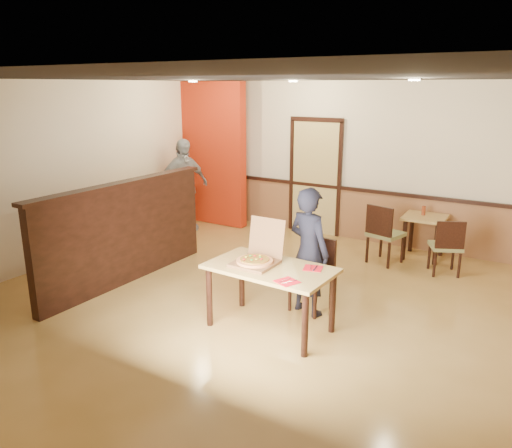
{
  "coord_description": "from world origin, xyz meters",
  "views": [
    {
      "loc": [
        3.1,
        -4.93,
        2.72
      ],
      "look_at": [
        0.05,
        0.0,
        1.1
      ],
      "focal_mm": 35.0,
      "sensor_mm": 36.0,
      "label": 1
    }
  ],
  "objects": [
    {
      "name": "floor",
      "position": [
        0.0,
        0.0,
        0.0
      ],
      "size": [
        7.0,
        7.0,
        0.0
      ],
      "primitive_type": "plane",
      "color": "tan",
      "rests_on": "ground"
    },
    {
      "name": "back_door",
      "position": [
        -0.8,
        3.46,
        1.05
      ],
      "size": [
        0.9,
        0.06,
        2.1
      ],
      "primitive_type": "cube",
      "color": "#D7BA6E",
      "rests_on": "wall_back"
    },
    {
      "name": "spot_a",
      "position": [
        -2.3,
        1.8,
        2.78
      ],
      "size": [
        0.14,
        0.14,
        0.02
      ],
      "primitive_type": "cylinder",
      "color": "#FFE4B2",
      "rests_on": "ceiling"
    },
    {
      "name": "booth_partition",
      "position": [
        -2.0,
        -0.2,
        0.74
      ],
      "size": [
        0.2,
        3.1,
        1.44
      ],
      "color": "black",
      "rests_on": "floor"
    },
    {
      "name": "chair_rail_back",
      "position": [
        0.0,
        3.45,
        0.92
      ],
      "size": [
        7.0,
        0.06,
        0.06
      ],
      "primitive_type": "cube",
      "color": "black",
      "rests_on": "wall_back"
    },
    {
      "name": "ceiling",
      "position": [
        0.0,
        0.0,
        2.8
      ],
      "size": [
        7.0,
        7.0,
        0.0
      ],
      "primitive_type": "plane",
      "rotation": [
        3.14,
        0.0,
        0.0
      ],
      "color": "black",
      "rests_on": "wall_back"
    },
    {
      "name": "napkin_near",
      "position": [
        0.84,
        -0.68,
        0.76
      ],
      "size": [
        0.28,
        0.28,
        0.01
      ],
      "rotation": [
        0.0,
        0.0,
        -0.39
      ],
      "color": "red",
      "rests_on": "main_table"
    },
    {
      "name": "napkin_far",
      "position": [
        0.9,
        -0.18,
        0.76
      ],
      "size": [
        0.25,
        0.25,
        0.01
      ],
      "rotation": [
        0.0,
        0.0,
        0.28
      ],
      "color": "red",
      "rests_on": "main_table"
    },
    {
      "name": "spot_b",
      "position": [
        -0.8,
        2.5,
        2.78
      ],
      "size": [
        0.14,
        0.14,
        0.02
      ],
      "primitive_type": "cylinder",
      "color": "#FFE4B2",
      "rests_on": "ceiling"
    },
    {
      "name": "wall_left",
      "position": [
        -3.5,
        0.0,
        1.4
      ],
      "size": [
        0.0,
        7.0,
        7.0
      ],
      "primitive_type": "plane",
      "rotation": [
        1.57,
        0.0,
        1.57
      ],
      "color": "beige",
      "rests_on": "floor"
    },
    {
      "name": "red_accent_panel",
      "position": [
        -2.9,
        3.0,
        1.4
      ],
      "size": [
        1.6,
        0.2,
        2.78
      ],
      "primitive_type": "cube",
      "color": "#A2220B",
      "rests_on": "floor"
    },
    {
      "name": "pizza_box",
      "position": [
        0.29,
        -0.38,
        0.82
      ],
      "size": [
        0.46,
        0.54,
        0.48
      ],
      "rotation": [
        0.0,
        0.0,
        0.01
      ],
      "color": "brown",
      "rests_on": "main_table"
    },
    {
      "name": "diner",
      "position": [
        0.65,
        0.24,
        0.79
      ],
      "size": [
        0.66,
        0.52,
        1.58
      ],
      "primitive_type": "imported",
      "rotation": [
        0.0,
        0.0,
        2.87
      ],
      "color": "black",
      "rests_on": "floor"
    },
    {
      "name": "spot_c",
      "position": [
        1.4,
        1.5,
        2.78
      ],
      "size": [
        0.14,
        0.14,
        0.02
      ],
      "primitive_type": "cylinder",
      "color": "#FFE4B2",
      "rests_on": "ceiling"
    },
    {
      "name": "side_chair_right",
      "position": [
        1.82,
        2.44,
        0.47
      ],
      "size": [
        0.56,
        0.56,
        0.85
      ],
      "rotation": [
        0.0,
        0.0,
        3.59
      ],
      "color": "olive",
      "rests_on": "floor"
    },
    {
      "name": "condiment",
      "position": [
        1.29,
        3.11,
        0.77
      ],
      "size": [
        0.06,
        0.06,
        0.15
      ],
      "primitive_type": "cylinder",
      "color": "maroon",
      "rests_on": "side_table"
    },
    {
      "name": "pizza",
      "position": [
        0.29,
        -0.43,
        0.81
      ],
      "size": [
        0.52,
        0.52,
        0.03
      ],
      "primitive_type": "cylinder",
      "rotation": [
        0.0,
        0.0,
        -0.32
      ],
      "color": "#EC9956",
      "rests_on": "pizza_box"
    },
    {
      "name": "side_chair_left",
      "position": [
        0.87,
        2.43,
        0.52
      ],
      "size": [
        0.57,
        0.57,
        0.95
      ],
      "rotation": [
        0.0,
        0.0,
        2.89
      ],
      "color": "olive",
      "rests_on": "floor"
    },
    {
      "name": "wainscot_back",
      "position": [
        0.0,
        3.47,
        0.45
      ],
      "size": [
        7.0,
        0.04,
        0.9
      ],
      "primitive_type": "cube",
      "color": "#8E5C39",
      "rests_on": "floor"
    },
    {
      "name": "main_table",
      "position": [
        0.47,
        -0.39,
        0.65
      ],
      "size": [
        1.44,
        0.86,
        0.76
      ],
      "rotation": [
        0.0,
        0.0,
        -0.04
      ],
      "color": "tan",
      "rests_on": "floor"
    },
    {
      "name": "wall_back",
      "position": [
        0.0,
        3.5,
        1.4
      ],
      "size": [
        7.0,
        0.0,
        7.0
      ],
      "primitive_type": "plane",
      "rotation": [
        1.57,
        0.0,
        0.0
      ],
      "color": "beige",
      "rests_on": "floor"
    },
    {
      "name": "side_table",
      "position": [
        1.34,
        3.05,
        0.53
      ],
      "size": [
        0.68,
        0.68,
        0.7
      ],
      "rotation": [
        0.0,
        0.0,
        0.04
      ],
      "color": "tan",
      "rests_on": "floor"
    },
    {
      "name": "diner_chair",
      "position": [
        0.66,
        0.38,
        0.49
      ],
      "size": [
        0.5,
        0.5,
        0.9
      ],
      "rotation": [
        0.0,
        0.0,
        -0.13
      ],
      "color": "olive",
      "rests_on": "floor"
    },
    {
      "name": "passerby",
      "position": [
        -3.0,
        2.28,
        0.88
      ],
      "size": [
        0.77,
        1.12,
        1.76
      ],
      "primitive_type": "imported",
      "rotation": [
        0.0,
        0.0,
        1.21
      ],
      "color": "#919298",
      "rests_on": "floor"
    }
  ]
}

